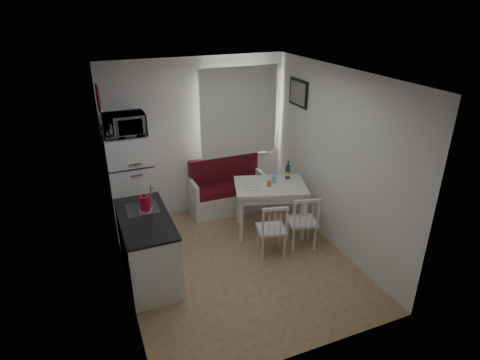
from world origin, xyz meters
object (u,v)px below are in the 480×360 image
object	(u,v)px
chair_left	(274,225)
fridge	(132,185)
chair_right	(306,217)
wine_bottle	(288,170)
microwave	(124,125)
bench	(227,193)
kettle	(145,203)
kitchen_counter	(148,247)
dining_table	(270,190)

from	to	relation	value
chair_left	fridge	world-z (taller)	fridge
chair_right	wine_bottle	size ratio (longest dim) A/B	1.60
chair_right	fridge	bearing A→B (deg)	160.11
chair_left	microwave	world-z (taller)	microwave
bench	kettle	bearing A→B (deg)	-142.68
bench	chair_right	world-z (taller)	bench
kitchen_counter	kettle	bearing A→B (deg)	72.55
kitchen_counter	chair_left	bearing A→B (deg)	-7.01
dining_table	fridge	bearing A→B (deg)	175.46
kettle	kitchen_counter	bearing A→B (deg)	-107.45
microwave	wine_bottle	xyz separation A→B (m)	(2.31, -0.65, -0.81)
chair_right	wine_bottle	world-z (taller)	wine_bottle
chair_right	wine_bottle	distance (m)	0.87
wine_bottle	kitchen_counter	bearing A→B (deg)	-166.93
fridge	dining_table	bearing A→B (deg)	-22.21
chair_right	kettle	distance (m)	2.27
kitchen_counter	wine_bottle	distance (m)	2.45
dining_table	chair_left	size ratio (longest dim) A/B	2.72
chair_right	microwave	world-z (taller)	microwave
fridge	wine_bottle	xyz separation A→B (m)	(2.31, -0.70, 0.15)
chair_right	kitchen_counter	bearing A→B (deg)	-172.01
bench	kettle	xyz separation A→B (m)	(-1.57, -1.20, 0.71)
chair_left	microwave	xyz separation A→B (m)	(-1.71, 1.41, 1.26)
chair_left	chair_right	world-z (taller)	chair_right
chair_left	microwave	size ratio (longest dim) A/B	0.80
chair_left	chair_right	size ratio (longest dim) A/B	0.96
dining_table	chair_right	distance (m)	0.73
kitchen_counter	wine_bottle	xyz separation A→B (m)	(2.33, 0.54, 0.50)
kitchen_counter	dining_table	distance (m)	2.05
chair_right	microwave	distance (m)	2.90
dining_table	microwave	world-z (taller)	microwave
chair_left	wine_bottle	distance (m)	1.06
fridge	wine_bottle	size ratio (longest dim) A/B	5.37
fridge	microwave	bearing A→B (deg)	-90.00
bench	wine_bottle	distance (m)	1.26
kitchen_counter	microwave	size ratio (longest dim) A/B	2.30
kettle	chair_right	bearing A→B (deg)	-9.70
chair_left	kettle	distance (m)	1.80
chair_right	wine_bottle	xyz separation A→B (m)	(0.10, 0.76, 0.43)
bench	kettle	distance (m)	2.10
dining_table	wine_bottle	xyz separation A→B (m)	(0.35, 0.10, 0.24)
dining_table	chair_right	size ratio (longest dim) A/B	2.60
kitchen_counter	dining_table	world-z (taller)	kitchen_counter
dining_table	kettle	distance (m)	1.98
microwave	bench	bearing A→B (deg)	5.72
bench	chair_left	bearing A→B (deg)	-85.82
wine_bottle	microwave	bearing A→B (deg)	164.26
chair_left	microwave	bearing A→B (deg)	152.80
dining_table	chair_left	xyz separation A→B (m)	(-0.25, -0.66, -0.20)
kitchen_counter	fridge	size ratio (longest dim) A/B	0.82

